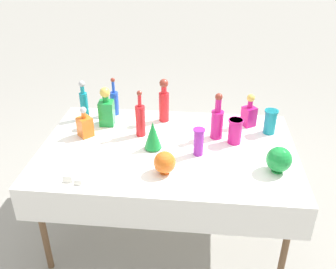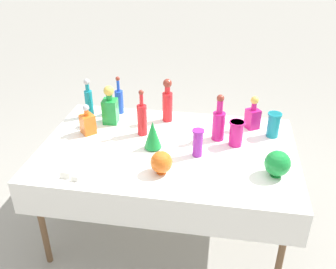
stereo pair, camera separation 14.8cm
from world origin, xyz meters
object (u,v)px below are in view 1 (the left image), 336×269
Objects in this scene: cardboard_box_behind_left at (199,141)px; fluted_vase_0 at (153,135)px; round_bowl_1 at (279,159)px; slender_vase_0 at (199,141)px; tall_bottle_4 at (217,121)px; square_decanter_1 at (249,113)px; round_bowl_0 at (165,162)px; tall_bottle_3 at (140,119)px; tall_bottle_0 at (164,102)px; slender_vase_2 at (235,130)px; slender_vase_1 at (270,121)px; tall_bottle_1 at (114,101)px; tall_bottle_2 at (84,103)px; square_decanter_0 at (106,109)px; square_decanter_2 at (85,125)px.

fluted_vase_0 is at bearing -104.66° from cardboard_box_behind_left.
round_bowl_1 is (0.82, -0.20, -0.02)m from fluted_vase_0.
slender_vase_0 is at bearing -7.97° from fluted_vase_0.
tall_bottle_4 is 1.33× the size of square_decanter_1.
tall_bottle_4 is 0.62× the size of cardboard_box_behind_left.
round_bowl_0 is (-0.33, -0.49, -0.06)m from tall_bottle_4.
tall_bottle_3 is 0.84m from square_decanter_1.
tall_bottle_0 is at bearing 86.11° from fluted_vase_0.
tall_bottle_3 is 0.68m from slender_vase_2.
tall_bottle_3 is at bearing -172.38° from slender_vase_1.
square_decanter_1 is 0.47× the size of cardboard_box_behind_left.
slender_vase_1 is 0.32m from slender_vase_2.
tall_bottle_4 reaches higher than fluted_vase_0.
tall_bottle_4 is (0.41, -0.23, -0.02)m from tall_bottle_0.
square_decanter_1 is 1.41× the size of slender_vase_1.
tall_bottle_2 reaches higher than tall_bottle_1.
tall_bottle_0 is at bearing 14.01° from square_decanter_0.
square_decanter_1 is (1.29, 0.02, -0.04)m from tall_bottle_2.
round_bowl_0 is at bearing -123.94° from tall_bottle_4.
tall_bottle_3 is at bearing -24.14° from tall_bottle_2.
slender_vase_0 is (0.28, -0.48, -0.05)m from tall_bottle_0.
square_decanter_2 is 0.85m from slender_vase_0.
tall_bottle_2 is 0.72m from fluted_vase_0.
round_bowl_0 is at bearing -33.38° from square_decanter_2.
tall_bottle_1 is at bearing -135.02° from cardboard_box_behind_left.
tall_bottle_3 is 0.96m from slender_vase_1.
tall_bottle_1 reaches higher than slender_vase_2.
tall_bottle_0 is at bearing 150.49° from tall_bottle_4.
tall_bottle_3 is at bearing 176.23° from slender_vase_2.
tall_bottle_3 is 0.22m from fluted_vase_0.
slender_vase_0 is 0.31m from slender_vase_2.
slender_vase_1 is 1.27m from cardboard_box_behind_left.
tall_bottle_2 reaches higher than slender_vase_0.
square_decanter_1 reaches higher than fluted_vase_0.
round_bowl_1 is (1.34, -0.33, -0.00)m from square_decanter_2.
cardboard_box_behind_left is (0.83, 1.08, -0.72)m from square_decanter_2.
square_decanter_2 is at bearing -172.47° from slender_vase_1.
tall_bottle_3 reaches higher than tall_bottle_0.
square_decanter_1 is at bearing 102.02° from round_bowl_1.
tall_bottle_2 is at bearing -179.23° from square_decanter_1.
round_bowl_1 is at bearing -52.93° from slender_vase_2.
tall_bottle_1 is at bearing 129.31° from tall_bottle_3.
tall_bottle_4 is 2.05× the size of round_bowl_1.
tall_bottle_0 is at bearing 171.17° from slender_vase_1.
square_decanter_2 is 0.42× the size of cardboard_box_behind_left.
square_decanter_2 reaches higher than slender_vase_2.
round_bowl_0 is 1.66m from cardboard_box_behind_left.
tall_bottle_1 is 0.18m from square_decanter_0.
square_decanter_0 is 0.99m from slender_vase_2.
fluted_vase_0 is (-0.83, -0.31, 0.01)m from slender_vase_1.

